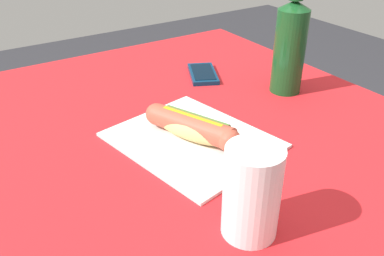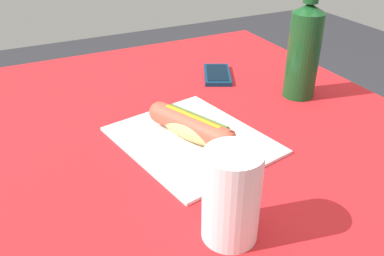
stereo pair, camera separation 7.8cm
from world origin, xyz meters
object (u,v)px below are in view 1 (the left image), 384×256
object	(u,v)px
hot_dog	(192,127)
cell_phone	(203,74)
soda_bottle	(290,46)
drinking_cup	(252,192)

from	to	relation	value
hot_dog	cell_phone	distance (m)	0.33
hot_dog	soda_bottle	size ratio (longest dim) A/B	0.80
cell_phone	soda_bottle	xyz separation A→B (m)	(0.18, 0.12, 0.11)
soda_bottle	drinking_cup	size ratio (longest dim) A/B	1.83
hot_dog	soda_bottle	distance (m)	0.34
hot_dog	cell_phone	xyz separation A→B (m)	(-0.26, 0.20, -0.03)
soda_bottle	drinking_cup	bearing A→B (deg)	-49.72
hot_dog	drinking_cup	world-z (taller)	drinking_cup
drinking_cup	cell_phone	bearing A→B (deg)	152.49
hot_dog	drinking_cup	size ratio (longest dim) A/B	1.47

